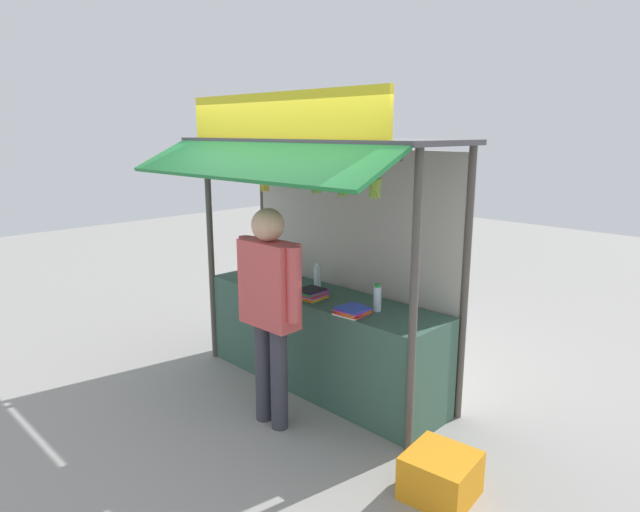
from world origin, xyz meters
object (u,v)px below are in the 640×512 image
at_px(water_bottle_back_left, 273,267).
at_px(water_bottle_right, 378,298).
at_px(banana_bunch_inner_right, 265,182).
at_px(banana_bunch_rightmost, 316,182).
at_px(magazine_stack_center, 284,292).
at_px(banana_bunch_leftmost, 375,187).
at_px(water_bottle_back_right, 264,265).
at_px(vendor_person, 269,298).
at_px(water_bottle_far_right, 317,276).
at_px(banana_bunch_inner_left, 343,187).
at_px(magazine_stack_far_left, 312,294).
at_px(plastic_crate, 441,475).
at_px(magazine_stack_front_left, 353,311).

relative_size(water_bottle_back_left, water_bottle_right, 1.25).
height_order(banana_bunch_inner_right, banana_bunch_rightmost, same).
xyz_separation_m(water_bottle_back_left, magazine_stack_center, (0.42, -0.23, -0.12)).
bearing_deg(banana_bunch_leftmost, water_bottle_back_left, 164.99).
bearing_deg(banana_bunch_leftmost, water_bottle_back_right, 165.21).
distance_m(banana_bunch_rightmost, vendor_person, 0.94).
relative_size(water_bottle_right, magazine_stack_center, 0.74).
height_order(banana_bunch_inner_right, vendor_person, banana_bunch_inner_right).
xyz_separation_m(water_bottle_back_left, water_bottle_far_right, (0.50, 0.11, -0.02)).
bearing_deg(banana_bunch_inner_right, water_bottle_far_right, 82.38).
xyz_separation_m(water_bottle_right, banana_bunch_inner_right, (-0.88, -0.42, 0.90)).
bearing_deg(banana_bunch_inner_left, water_bottle_back_right, 162.41).
height_order(water_bottle_far_right, magazine_stack_far_left, water_bottle_far_right).
xyz_separation_m(water_bottle_back_left, water_bottle_right, (1.31, -0.01, -0.03)).
xyz_separation_m(water_bottle_right, water_bottle_far_right, (-0.81, 0.12, 0.00)).
distance_m(water_bottle_back_right, banana_bunch_rightmost, 1.59).
distance_m(banana_bunch_inner_left, plastic_crate, 2.02).
distance_m(water_bottle_right, water_bottle_far_right, 0.82).
relative_size(water_bottle_back_left, magazine_stack_front_left, 1.08).
bearing_deg(banana_bunch_leftmost, banana_bunch_inner_right, 179.99).
distance_m(water_bottle_far_right, vendor_person, 0.97).
xyz_separation_m(water_bottle_far_right, magazine_stack_far_left, (0.19, -0.26, -0.07)).
distance_m(water_bottle_back_left, water_bottle_far_right, 0.51).
bearing_deg(plastic_crate, banana_bunch_leftmost, 166.37).
distance_m(water_bottle_back_right, banana_bunch_leftmost, 2.06).
bearing_deg(banana_bunch_rightmost, banana_bunch_leftmost, -0.16).
height_order(banana_bunch_leftmost, plastic_crate, banana_bunch_leftmost).
xyz_separation_m(magazine_stack_center, plastic_crate, (1.91, -0.38, -0.73)).
xyz_separation_m(water_bottle_far_right, magazine_stack_front_left, (0.73, -0.33, -0.08)).
xyz_separation_m(banana_bunch_inner_right, banana_bunch_rightmost, (0.60, 0.00, 0.03)).
distance_m(water_bottle_far_right, banana_bunch_inner_right, 1.05).
distance_m(water_bottle_right, banana_bunch_rightmost, 1.06).
height_order(magazine_stack_far_left, banana_bunch_leftmost, banana_bunch_leftmost).
distance_m(water_bottle_back_right, magazine_stack_front_left, 1.43).
height_order(water_bottle_far_right, magazine_stack_front_left, water_bottle_far_right).
distance_m(water_bottle_back_left, banana_bunch_rightmost, 1.44).
height_order(banana_bunch_rightmost, vendor_person, banana_bunch_rightmost).
bearing_deg(water_bottle_back_right, water_bottle_far_right, 5.99).
height_order(water_bottle_right, banana_bunch_inner_left, banana_bunch_inner_left).
bearing_deg(magazine_stack_far_left, banana_bunch_inner_left, -24.84).
distance_m(magazine_stack_far_left, magazine_stack_front_left, 0.54).
height_order(banana_bunch_leftmost, banana_bunch_inner_left, same).
relative_size(water_bottle_back_right, banana_bunch_inner_right, 0.82).
distance_m(water_bottle_right, water_bottle_back_right, 1.49).
bearing_deg(banana_bunch_inner_right, magazine_stack_center, 93.32).
height_order(magazine_stack_far_left, magazine_stack_front_left, magazine_stack_far_left).
xyz_separation_m(magazine_stack_front_left, vendor_person, (-0.35, -0.56, 0.15)).
xyz_separation_m(water_bottle_back_left, water_bottle_back_right, (-0.18, 0.04, -0.02)).
xyz_separation_m(water_bottle_back_right, magazine_stack_front_left, (1.40, -0.26, -0.09)).
bearing_deg(water_bottle_back_right, banana_bunch_rightmost, -21.20).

